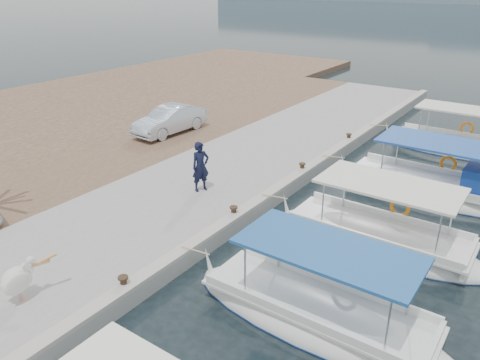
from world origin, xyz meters
name	(u,v)px	position (x,y,z in m)	size (l,w,h in m)	color
ground	(216,250)	(0.00, 0.00, 0.00)	(400.00, 400.00, 0.00)	black
concrete_quay	(231,173)	(-3.00, 5.00, 0.25)	(6.00, 40.00, 0.50)	gray
quay_curb	(287,181)	(-0.22, 5.00, 0.56)	(0.44, 40.00, 0.12)	#ABA497
cobblestone_strip	(149,151)	(-8.00, 5.00, 0.25)	(4.00, 40.00, 0.50)	brown
land_backing	(30,119)	(-18.00, 5.00, 0.24)	(16.00, 60.00, 0.48)	brown
fishing_caique_b	(316,318)	(4.19, -1.26, 0.12)	(7.21, 2.24, 2.83)	white
fishing_caique_c	(377,242)	(4.15, 3.24, 0.12)	(7.12, 2.38, 2.83)	white
fishing_caique_d	(433,191)	(4.63, 8.31, 0.18)	(7.87, 2.63, 2.83)	white
fishing_caique_e	(453,149)	(4.13, 14.23, 0.12)	(7.09, 2.18, 2.83)	white
mooring_bollards	(234,210)	(-0.35, 1.50, 0.69)	(0.28, 20.28, 0.33)	black
pelican	(18,280)	(-2.11, -5.32, 1.08)	(0.81, 1.45, 1.13)	tan
fisherman	(201,167)	(-2.60, 2.49, 1.47)	(0.71, 0.46, 1.94)	black
parked_car	(170,120)	(-8.59, 7.24, 1.20)	(1.49, 4.27, 1.41)	silver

